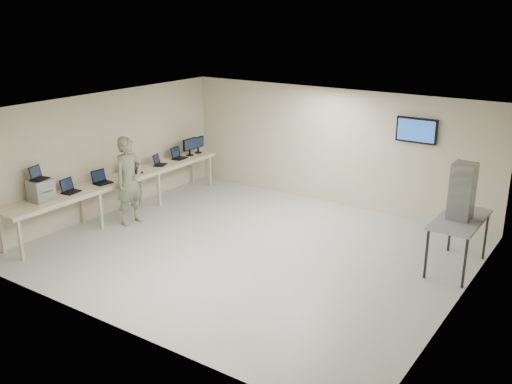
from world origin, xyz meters
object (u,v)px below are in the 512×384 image
Objects in this scene: side_table at (460,222)px; soldier at (129,181)px; workbench at (121,180)px; equipment_box at (41,190)px.

soldier is at bearing -165.52° from side_table.
side_table is at bearing 11.33° from workbench.
side_table is (6.63, 1.71, -0.07)m from soldier.
equipment_box is (-0.06, -2.05, 0.30)m from workbench.
workbench is 7.33m from side_table.
workbench is 13.47× the size of equipment_box.
workbench is 0.64m from soldier.
equipment_box is at bearing -154.32° from side_table.
side_table is (7.25, 3.49, -0.22)m from equipment_box.
equipment_box reaches higher than side_table.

